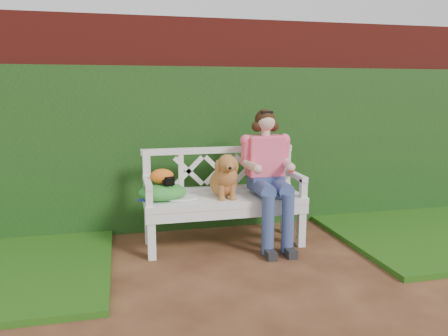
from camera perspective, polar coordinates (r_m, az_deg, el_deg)
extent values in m
plane|color=#3C1E12|center=(3.34, 5.25, -15.92)|extent=(60.00, 60.00, 0.00)
cube|color=maroon|center=(4.85, -1.75, 5.83)|extent=(10.00, 0.30, 2.20)
cube|color=#25581A|center=(4.66, -1.18, 2.56)|extent=(10.00, 0.18, 1.70)
cube|color=black|center=(3.96, -7.25, -1.59)|extent=(0.12, 0.10, 0.07)
ellipsoid|color=orange|center=(3.99, -8.12, -1.07)|extent=(0.25, 0.21, 0.14)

